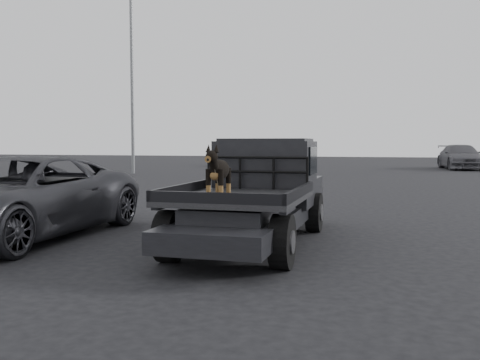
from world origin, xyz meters
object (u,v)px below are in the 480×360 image
(flatbed_ute, at_px, (254,217))
(dog, at_px, (219,174))
(floodlight_near, at_px, (131,34))
(parked_suv, at_px, (17,197))
(distant_car_a, at_px, (261,155))
(distant_car_b, at_px, (461,157))

(flatbed_ute, height_order, dog, dog)
(flatbed_ute, xyz_separation_m, dog, (-0.06, -1.76, 0.83))
(floodlight_near, bearing_deg, parked_suv, -68.74)
(parked_suv, bearing_deg, flatbed_ute, 8.76)
(dog, bearing_deg, flatbed_ute, 88.10)
(dog, xyz_separation_m, floodlight_near, (-11.64, 20.33, 6.45))
(flatbed_ute, height_order, distant_car_a, distant_car_a)
(distant_car_a, height_order, distant_car_b, distant_car_b)
(parked_suv, relative_size, distant_car_b, 0.97)
(dog, relative_size, distant_car_a, 0.16)
(floodlight_near, bearing_deg, distant_car_b, 28.86)
(distant_car_a, relative_size, distant_car_b, 0.87)
(flatbed_ute, distance_m, distant_car_a, 30.30)
(parked_suv, bearing_deg, distant_car_b, 69.52)
(floodlight_near, bearing_deg, distant_car_a, 66.40)
(distant_car_b, bearing_deg, flatbed_ute, -108.88)
(distant_car_b, bearing_deg, distant_car_a, 170.98)
(parked_suv, distance_m, distant_car_a, 30.27)
(distant_car_b, xyz_separation_m, floodlight_near, (-18.41, -10.15, 6.95))
(dog, xyz_separation_m, distant_car_a, (-6.87, 31.25, -0.50))
(parked_suv, relative_size, floodlight_near, 0.37)
(parked_suv, height_order, distant_car_b, distant_car_b)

